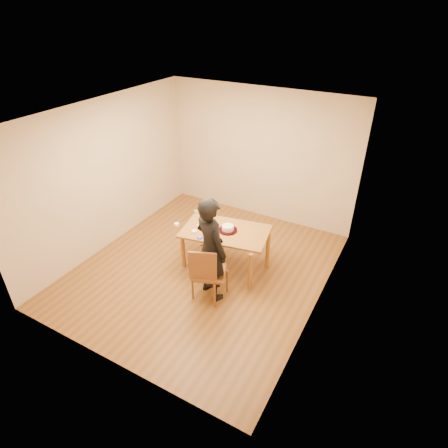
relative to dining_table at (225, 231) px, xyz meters
The scene contains 16 objects.
room_shell 0.70m from the dining_table, 163.98° to the left, with size 4.00×4.50×2.70m.
dining_table is the anchor object (origin of this frame).
dining_chair 0.84m from the dining_table, 79.05° to the right, with size 0.47×0.47×0.04m, color brown.
cake_plate 0.05m from the dining_table, 18.38° to the left, with size 0.32×0.32×0.02m, color red.
cake 0.08m from the dining_table, 18.38° to the left, with size 0.20×0.20×0.06m, color white.
frosting_dome 0.13m from the dining_table, 18.38° to the left, with size 0.20×0.20×0.03m, color white.
frosting_tub 0.38m from the dining_table, 82.89° to the right, with size 0.09×0.09×0.08m, color white.
frosting_lid 0.48m from the dining_table, 122.03° to the right, with size 0.09×0.09×0.01m, color #1C1CB6.
frosting_dollop 0.48m from the dining_table, 122.03° to the right, with size 0.04×0.04×0.02m, color white.
ramekin_green 0.52m from the dining_table, 142.77° to the right, with size 0.09×0.09×0.04m, color white.
ramekin_yellow 0.45m from the dining_table, 163.99° to the right, with size 0.09×0.09×0.04m, color white.
ramekin_multi 0.85m from the dining_table, 161.97° to the right, with size 0.09×0.09×0.04m, color white.
candy_box_pink 0.79m from the dining_table, 158.30° to the left, with size 0.14×0.07×0.02m, color #EC376F.
candy_box_green 0.79m from the dining_table, 158.16° to the left, with size 0.12×0.06×0.02m, color green.
spatula 0.55m from the dining_table, 96.54° to the right, with size 0.16×0.01×0.01m, color black.
person 0.76m from the dining_table, 78.39° to the right, with size 0.63×0.41×1.72m, color black.
Camera 1 is at (2.85, -4.39, 4.09)m, focal length 30.00 mm.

